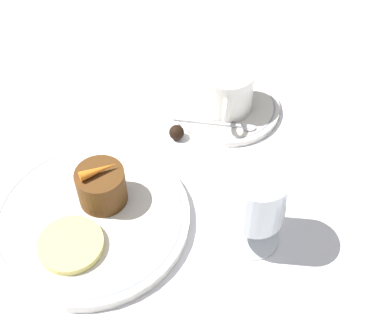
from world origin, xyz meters
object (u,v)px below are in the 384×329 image
at_px(wine_glass, 257,200).
at_px(dessert_cake, 101,186).
at_px(dinner_plate, 91,218).
at_px(coffee_cup, 227,89).

relative_size(wine_glass, dessert_cake, 1.91).
relative_size(dinner_plate, dessert_cake, 4.04).
xyz_separation_m(dinner_plate, coffee_cup, (-0.22, 0.16, 0.04)).
height_order(dinner_plate, dessert_cake, dessert_cake).
distance_m(coffee_cup, wine_glass, 0.23).
height_order(coffee_cup, dessert_cake, coffee_cup).
relative_size(dinner_plate, coffee_cup, 2.37).
distance_m(dinner_plate, dessert_cake, 0.04).
bearing_deg(coffee_cup, dessert_cake, -37.78).
bearing_deg(dessert_cake, wine_glass, 80.43).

